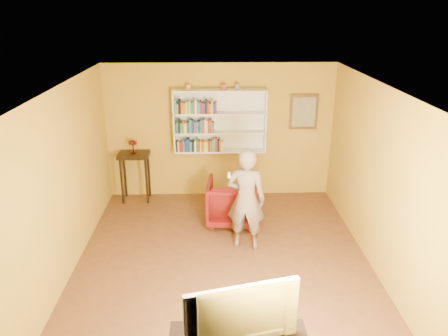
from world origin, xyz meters
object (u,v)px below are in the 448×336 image
Objects in this scene: console_table at (134,161)px; ruby_lustre at (133,144)px; television at (239,307)px; person at (246,200)px; bookshelf at (220,121)px; armchair at (232,202)px.

console_table is 0.36m from ruby_lustre.
person is at bearing 70.26° from television.
bookshelf is at bearing 77.47° from television.
person is (2.07, -1.89, 0.02)m from console_table.
person is at bearing 107.35° from armchair.
console_table is at bearing -23.16° from armchair.
ruby_lustre is at bearing -174.62° from bookshelf.
television is at bearing -88.78° from bookshelf.
person is 2.63m from television.
bookshelf reaches higher than ruby_lustre.
bookshelf is 1.81× the size of console_table.
television is at bearing 96.51° from person.
bookshelf reaches higher than television.
console_table is (-1.69, -0.16, -0.77)m from bookshelf.
ruby_lustre is 2.82m from person.
ruby_lustre reaches higher than television.
bookshelf is 2.02× the size of armchair.
bookshelf reaches higher than armchair.
ruby_lustre is 0.16× the size of person.
person is at bearing -42.39° from console_table.
television is at bearing -68.28° from console_table.
bookshelf is at bearing -67.17° from person.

